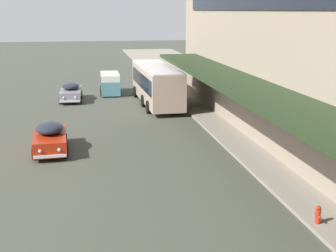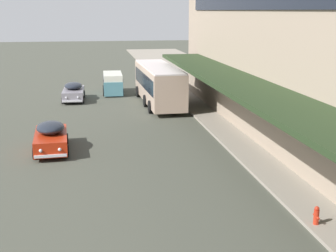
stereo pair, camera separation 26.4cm
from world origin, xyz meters
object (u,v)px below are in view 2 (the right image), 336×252
sedan_oncoming_front (73,92)px  fire_hydrant (316,215)px  sedan_oncoming_rear (51,137)px  transit_bus_kerbside_front (159,82)px  vw_van (113,82)px

sedan_oncoming_front → fire_hydrant: sedan_oncoming_front is taller
sedan_oncoming_rear → sedan_oncoming_front: (0.85, 15.43, -0.02)m
transit_bus_kerbside_front → fire_hydrant: size_ratio=15.83×
transit_bus_kerbside_front → fire_hydrant: transit_bus_kerbside_front is taller
fire_hydrant → vw_van: bearing=100.9°
sedan_oncoming_rear → fire_hydrant: sedan_oncoming_rear is taller
transit_bus_kerbside_front → sedan_oncoming_front: size_ratio=2.37×
vw_van → fire_hydrant: vw_van is taller
sedan_oncoming_rear → fire_hydrant: bearing=-48.5°
transit_bus_kerbside_front → sedan_oncoming_rear: 14.82m
sedan_oncoming_rear → vw_van: bearing=76.3°
vw_van → fire_hydrant: (5.77, -30.01, -0.60)m
sedan_oncoming_rear → sedan_oncoming_front: size_ratio=0.97×
vw_van → sedan_oncoming_front: bearing=-140.5°
sedan_oncoming_front → vw_van: size_ratio=1.02×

